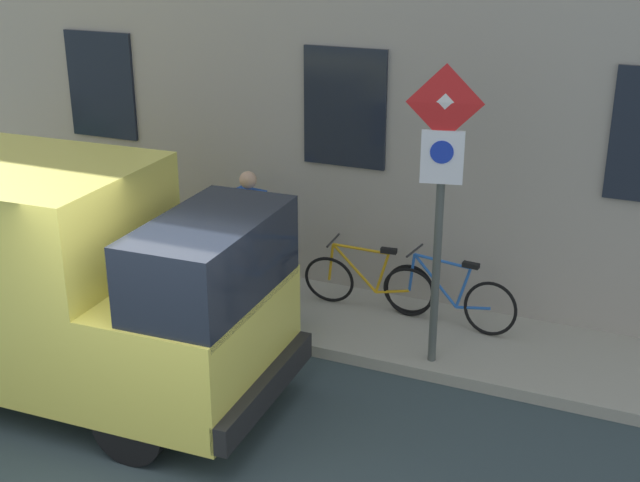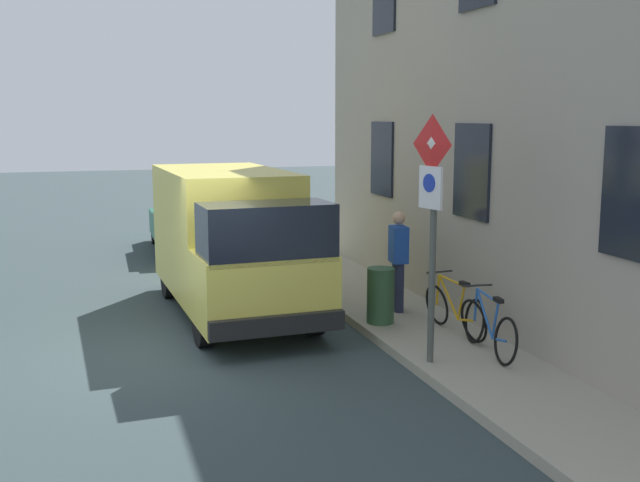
# 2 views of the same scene
# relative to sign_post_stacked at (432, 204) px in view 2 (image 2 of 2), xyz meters

# --- Properties ---
(ground_plane) EXTENTS (80.00, 80.00, 0.00)m
(ground_plane) POSITION_rel_sign_post_stacked_xyz_m (-3.13, 1.70, -2.30)
(ground_plane) COLOR #303D40
(sidewalk_slab) EXTENTS (1.75, 15.57, 0.14)m
(sidewalk_slab) POSITION_rel_sign_post_stacked_xyz_m (0.66, 1.70, -2.23)
(sidewalk_slab) COLOR #9B9786
(sidewalk_slab) RESTS_ON ground_plane
(building_facade) EXTENTS (0.75, 13.57, 8.07)m
(building_facade) POSITION_rel_sign_post_stacked_xyz_m (1.88, 1.70, 1.73)
(building_facade) COLOR #9D9486
(building_facade) RESTS_ON ground_plane
(sign_post_stacked) EXTENTS (0.20, 0.55, 3.21)m
(sign_post_stacked) POSITION_rel_sign_post_stacked_xyz_m (0.00, 0.00, 0.00)
(sign_post_stacked) COLOR #474C47
(sign_post_stacked) RESTS_ON sidewalk_slab
(delivery_van) EXTENTS (2.22, 5.41, 2.50)m
(delivery_van) POSITION_rel_sign_post_stacked_xyz_m (-1.92, 3.90, -0.97)
(delivery_van) COLOR #DFD151
(delivery_van) RESTS_ON ground_plane
(parked_hatchback) EXTENTS (1.84, 4.04, 1.38)m
(parked_hatchback) POSITION_rel_sign_post_stacked_xyz_m (-1.77, 10.49, -1.57)
(parked_hatchback) COLOR #125A3E
(parked_hatchback) RESTS_ON ground_plane
(bicycle_blue) EXTENTS (0.46, 1.71, 0.89)m
(bicycle_blue) POSITION_rel_sign_post_stacked_xyz_m (0.99, 0.10, -1.79)
(bicycle_blue) COLOR black
(bicycle_blue) RESTS_ON sidewalk_slab
(bicycle_orange) EXTENTS (0.46, 1.72, 0.89)m
(bicycle_orange) POSITION_rel_sign_post_stacked_xyz_m (0.99, 1.14, -1.79)
(bicycle_orange) COLOR black
(bicycle_orange) RESTS_ON sidewalk_slab
(pedestrian) EXTENTS (0.31, 0.43, 1.72)m
(pedestrian) POSITION_rel_sign_post_stacked_xyz_m (0.70, 2.66, -1.23)
(pedestrian) COLOR #262B47
(pedestrian) RESTS_ON sidewalk_slab
(litter_bin) EXTENTS (0.44, 0.44, 0.90)m
(litter_bin) POSITION_rel_sign_post_stacked_xyz_m (0.14, 2.06, -1.71)
(litter_bin) COLOR #2D5133
(litter_bin) RESTS_ON sidewalk_slab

